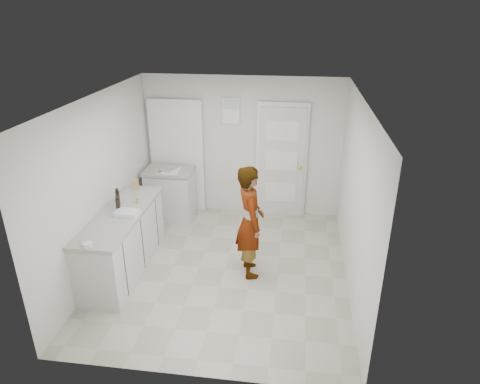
# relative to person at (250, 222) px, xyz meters

# --- Properties ---
(ground) EXTENTS (4.00, 4.00, 0.00)m
(ground) POSITION_rel_person_xyz_m (-0.37, 0.01, -0.82)
(ground) COLOR #A19C87
(ground) RESTS_ON ground
(room_shell) EXTENTS (4.00, 4.00, 4.00)m
(room_shell) POSITION_rel_person_xyz_m (-0.54, 1.96, 0.21)
(room_shell) COLOR beige
(room_shell) RESTS_ON ground
(main_counter) EXTENTS (0.64, 1.96, 0.93)m
(main_counter) POSITION_rel_person_xyz_m (-1.82, -0.19, -0.39)
(main_counter) COLOR silver
(main_counter) RESTS_ON ground
(side_counter) EXTENTS (0.84, 0.61, 0.93)m
(side_counter) POSITION_rel_person_xyz_m (-1.62, 1.56, -0.39)
(side_counter) COLOR silver
(side_counter) RESTS_ON ground
(person) EXTENTS (0.55, 0.69, 1.64)m
(person) POSITION_rel_person_xyz_m (0.00, 0.00, 0.00)
(person) COLOR silver
(person) RESTS_ON ground
(cake_mix_box) EXTENTS (0.11, 0.07, 0.17)m
(cake_mix_box) POSITION_rel_person_xyz_m (-1.88, 0.64, 0.19)
(cake_mix_box) COLOR #9C704E
(cake_mix_box) RESTS_ON main_counter
(spice_jar) EXTENTS (0.06, 0.06, 0.09)m
(spice_jar) POSITION_rel_person_xyz_m (-1.66, 0.18, 0.15)
(spice_jar) COLOR tan
(spice_jar) RESTS_ON main_counter
(oil_cruet_a) EXTENTS (0.06, 0.06, 0.24)m
(oil_cruet_a) POSITION_rel_person_xyz_m (-1.84, -0.13, 0.22)
(oil_cruet_a) COLOR black
(oil_cruet_a) RESTS_ON main_counter
(oil_cruet_b) EXTENTS (0.06, 0.06, 0.26)m
(oil_cruet_b) POSITION_rel_person_xyz_m (-1.92, 0.07, 0.23)
(oil_cruet_b) COLOR black
(oil_cruet_b) RESTS_ON main_counter
(baking_dish) EXTENTS (0.32, 0.23, 0.06)m
(baking_dish) POSITION_rel_person_xyz_m (-1.68, -0.22, 0.13)
(baking_dish) COLOR silver
(baking_dish) RESTS_ON main_counter
(egg_bowl) EXTENTS (0.12, 0.12, 0.04)m
(egg_bowl) POSITION_rel_person_xyz_m (-1.83, -1.09, 0.13)
(egg_bowl) COLOR silver
(egg_bowl) RESTS_ON main_counter
(papers) EXTENTS (0.28, 0.36, 0.01)m
(papers) POSITION_rel_person_xyz_m (-1.55, 1.49, 0.11)
(papers) COLOR white
(papers) RESTS_ON side_counter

